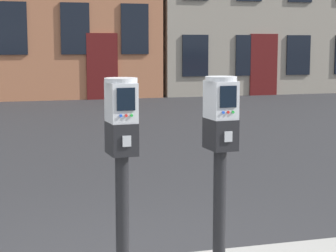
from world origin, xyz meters
TOP-DOWN VIEW (x-y plane):
  - parking_meter_near_kerb at (-0.10, -0.32)m, footprint 0.23×0.26m
  - parking_meter_twin_adjacent at (0.59, -0.32)m, footprint 0.23×0.26m

SIDE VIEW (x-z plane):
  - parking_meter_twin_adjacent at x=0.59m, z-range 0.41..1.82m
  - parking_meter_near_kerb at x=-0.10m, z-range 0.41..1.82m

